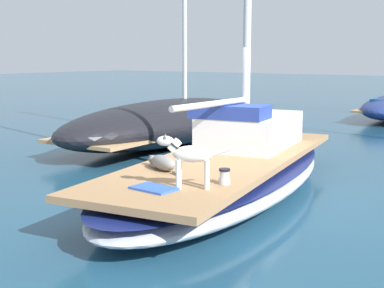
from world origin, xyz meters
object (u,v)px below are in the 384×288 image
(sailboat_main, at_px, (226,175))
(dog_grey, at_px, (162,163))
(dog_white, at_px, (189,156))
(deck_winch, at_px, (224,177))
(deck_towel, at_px, (154,188))
(moored_boat_port_side, at_px, (168,121))

(sailboat_main, xyz_separation_m, dog_grey, (-0.23, -1.45, 0.43))
(dog_grey, xyz_separation_m, dog_white, (0.99, -0.66, 0.32))
(deck_winch, bearing_deg, dog_grey, 169.81)
(dog_grey, relative_size, deck_towel, 1.61)
(deck_winch, height_order, deck_towel, deck_winch)
(sailboat_main, bearing_deg, moored_boat_port_side, 139.06)
(deck_winch, bearing_deg, deck_towel, -126.55)
(dog_white, xyz_separation_m, deck_winch, (0.26, 0.44, -0.32))
(sailboat_main, distance_m, deck_winch, 2.00)
(dog_white, height_order, deck_towel, dog_white)
(sailboat_main, xyz_separation_m, dog_white, (0.76, -2.11, 0.75))
(dog_grey, height_order, deck_towel, dog_grey)
(deck_towel, xyz_separation_m, moored_boat_port_side, (-4.55, 6.01, -0.06))
(dog_white, distance_m, moored_boat_port_side, 7.49)
(dog_white, distance_m, deck_winch, 0.60)
(deck_towel, bearing_deg, sailboat_main, 100.38)
(deck_towel, bearing_deg, dog_white, 46.75)
(dog_grey, distance_m, moored_boat_port_side, 6.34)
(deck_winch, height_order, moored_boat_port_side, moored_boat_port_side)
(sailboat_main, distance_m, dog_white, 2.36)
(dog_white, xyz_separation_m, deck_towel, (-0.32, -0.34, -0.41))
(sailboat_main, height_order, deck_towel, deck_towel)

